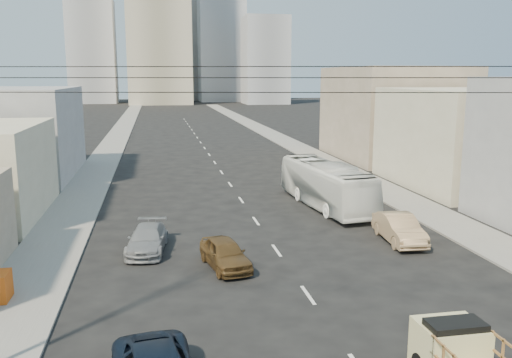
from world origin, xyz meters
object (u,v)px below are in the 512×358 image
object	(u,v)px
sedan_grey	(147,239)
sedan_tan	(399,228)
sedan_brown	(225,253)
city_bus	(326,185)

from	to	relation	value
sedan_grey	sedan_tan	bearing A→B (deg)	3.60
sedan_brown	sedan_tan	xyz separation A→B (m)	(9.98, 2.30, 0.07)
sedan_tan	sedan_grey	world-z (taller)	sedan_tan
sedan_brown	sedan_grey	world-z (taller)	sedan_brown
city_bus	sedan_grey	world-z (taller)	city_bus
sedan_tan	sedan_grey	distance (m)	13.70
sedan_tan	sedan_grey	bearing A→B (deg)	-179.52
city_bus	sedan_grey	bearing A→B (deg)	-153.30
sedan_grey	city_bus	bearing A→B (deg)	39.79
city_bus	sedan_brown	bearing A→B (deg)	-133.81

